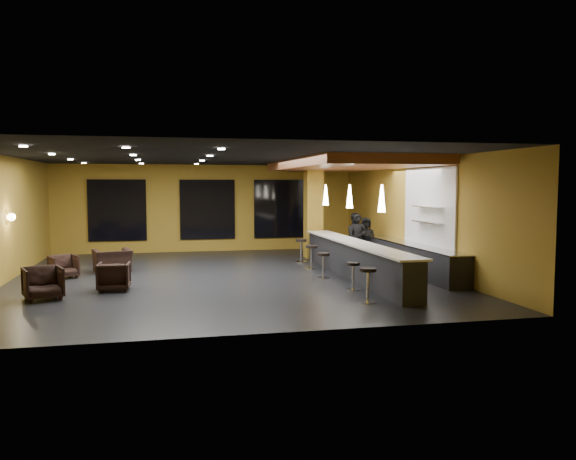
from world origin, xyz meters
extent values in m
cube|color=black|center=(0.00, 0.00, -0.05)|extent=(12.00, 13.00, 0.10)
cube|color=black|center=(0.00, 0.00, 3.55)|extent=(12.00, 13.00, 0.10)
cube|color=olive|center=(0.00, 6.55, 1.75)|extent=(12.00, 0.10, 3.50)
cube|color=olive|center=(0.00, -6.55, 1.75)|extent=(12.00, 0.10, 3.50)
cube|color=olive|center=(-6.05, 0.00, 1.75)|extent=(0.10, 13.00, 3.50)
cube|color=olive|center=(6.05, 0.00, 1.75)|extent=(0.10, 13.00, 3.50)
cube|color=brown|center=(4.00, 1.00, 3.36)|extent=(3.60, 8.00, 0.28)
cube|color=black|center=(-3.50, 6.44, 1.70)|extent=(2.20, 0.06, 2.40)
cube|color=black|center=(0.00, 6.44, 1.70)|extent=(2.20, 0.06, 2.40)
cube|color=black|center=(3.00, 6.44, 1.70)|extent=(2.20, 0.06, 2.40)
cube|color=white|center=(5.96, -1.00, 2.00)|extent=(0.06, 3.20, 2.40)
cube|color=black|center=(3.65, -1.00, 0.50)|extent=(0.60, 8.00, 1.00)
cube|color=silver|center=(3.65, -1.00, 1.02)|extent=(0.78, 8.10, 0.05)
cube|color=black|center=(5.65, -0.50, 0.43)|extent=(0.70, 6.00, 0.86)
cube|color=silver|center=(5.65, -0.50, 0.89)|extent=(0.72, 6.00, 0.03)
cube|color=silver|center=(5.82, -1.20, 1.60)|extent=(0.30, 1.50, 0.03)
cube|color=silver|center=(5.82, -1.20, 2.05)|extent=(0.30, 1.50, 0.03)
cube|color=olive|center=(3.65, 3.60, 1.75)|extent=(0.60, 0.60, 3.50)
sphere|color=#FFE5B2|center=(-5.88, 0.50, 1.80)|extent=(0.22, 0.22, 0.22)
cone|color=white|center=(3.65, -3.00, 2.35)|extent=(0.20, 0.20, 0.70)
cone|color=white|center=(3.65, -0.50, 2.35)|extent=(0.20, 0.20, 0.70)
cone|color=white|center=(3.65, 2.00, 2.35)|extent=(0.20, 0.20, 0.70)
imported|color=black|center=(4.77, 1.89, 0.85)|extent=(0.70, 0.54, 1.69)
imported|color=black|center=(4.78, 2.03, 0.86)|extent=(0.92, 0.76, 1.72)
imported|color=black|center=(5.25, 2.39, 0.77)|extent=(0.86, 0.68, 1.55)
imported|color=black|center=(-4.54, -2.38, 0.39)|extent=(1.08, 1.09, 0.78)
imported|color=black|center=(-3.01, -1.57, 0.36)|extent=(0.81, 0.83, 0.73)
imported|color=black|center=(-4.59, 0.75, 0.34)|extent=(0.96, 0.97, 0.67)
imported|color=black|center=(-3.32, 1.63, 0.35)|extent=(1.30, 1.21, 0.70)
cylinder|color=silver|center=(2.77, -4.39, 0.02)|extent=(0.41, 0.41, 0.03)
cylinder|color=silver|center=(2.77, -4.39, 0.38)|extent=(0.07, 0.07, 0.71)
cylinder|color=black|center=(2.77, -4.39, 0.76)|extent=(0.39, 0.39, 0.08)
cylinder|color=silver|center=(2.96, -2.84, 0.01)|extent=(0.36, 0.36, 0.03)
cylinder|color=silver|center=(2.96, -2.84, 0.34)|extent=(0.06, 0.06, 0.63)
cylinder|color=black|center=(2.96, -2.84, 0.68)|extent=(0.34, 0.34, 0.07)
cylinder|color=silver|center=(2.73, -0.93, 0.01)|extent=(0.37, 0.37, 0.03)
cylinder|color=silver|center=(2.73, -0.93, 0.35)|extent=(0.07, 0.07, 0.65)
cylinder|color=black|center=(2.73, -0.93, 0.70)|extent=(0.35, 0.35, 0.07)
cylinder|color=silver|center=(2.84, 0.83, 0.01)|extent=(0.39, 0.39, 0.03)
cylinder|color=silver|center=(2.84, 0.83, 0.36)|extent=(0.07, 0.07, 0.68)
cylinder|color=black|center=(2.84, 0.83, 0.73)|extent=(0.37, 0.37, 0.08)
cylinder|color=silver|center=(2.91, 2.47, 0.02)|extent=(0.41, 0.41, 0.03)
cylinder|color=silver|center=(2.91, 2.47, 0.38)|extent=(0.07, 0.07, 0.72)
cylinder|color=black|center=(2.91, 2.47, 0.77)|extent=(0.39, 0.39, 0.08)
camera|label=1|loc=(-1.77, -16.34, 2.69)|focal=35.00mm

